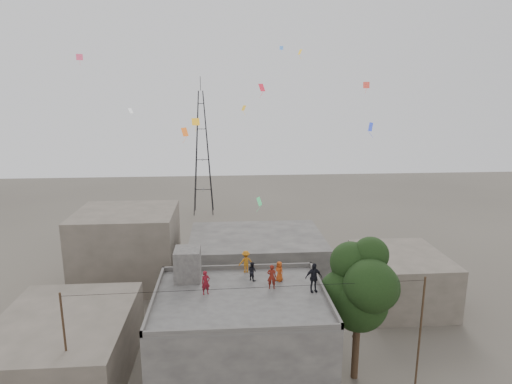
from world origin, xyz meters
TOP-DOWN VIEW (x-y plane):
  - main_building at (0.00, 0.00)m, footprint 10.00×8.00m
  - parapet at (0.00, 0.00)m, footprint 10.00×8.00m
  - stair_head_box at (-3.20, 2.60)m, footprint 1.60×1.80m
  - neighbor_west at (-11.00, 2.00)m, footprint 8.00×10.00m
  - neighbor_north at (2.00, 14.00)m, footprint 12.00×9.00m
  - neighbor_northwest at (-10.00, 16.00)m, footprint 9.00×8.00m
  - neighbor_east at (14.00, 10.00)m, footprint 7.00×8.00m
  - tree at (7.37, 0.60)m, footprint 4.90×4.60m
  - utility_line at (0.50, -1.25)m, footprint 20.12×0.62m
  - transmission_tower at (-4.00, 40.00)m, footprint 2.97×2.97m
  - person_red_adult at (1.92, 0.88)m, footprint 0.59×0.43m
  - person_orange_child at (2.51, 1.89)m, footprint 0.72×0.75m
  - person_dark_child at (0.83, 2.16)m, footprint 0.73×0.74m
  - person_dark_adult at (4.34, 0.28)m, footprint 1.10×0.62m
  - person_orange_adult at (0.50, 3.40)m, footprint 1.06×0.76m
  - person_red_child at (-1.99, 0.42)m, footprint 0.60×0.50m
  - kites at (1.65, 7.29)m, footprint 20.00×18.32m

SIDE VIEW (x-z plane):
  - neighbor_west at x=-11.00m, z-range 0.00..4.00m
  - neighbor_east at x=14.00m, z-range 0.00..4.40m
  - neighbor_north at x=2.00m, z-range 0.00..5.00m
  - main_building at x=0.00m, z-range 0.00..6.10m
  - neighbor_northwest at x=-10.00m, z-range 0.00..7.00m
  - utility_line at x=0.50m, z-range 0.13..7.53m
  - tree at x=7.37m, z-range 1.55..10.65m
  - parapet at x=0.00m, z-range 6.10..6.40m
  - person_dark_child at x=0.83m, z-range 6.10..7.30m
  - person_orange_child at x=2.51m, z-range 6.10..7.39m
  - person_red_child at x=-1.99m, z-range 6.10..7.52m
  - person_orange_adult at x=0.50m, z-range 6.10..7.58m
  - person_red_adult at x=1.92m, z-range 6.10..7.62m
  - person_dark_adult at x=4.34m, z-range 6.10..7.88m
  - stair_head_box at x=-3.20m, z-range 6.10..8.10m
  - transmission_tower at x=-4.00m, z-range -0.93..19.07m
  - kites at x=1.65m, z-range 10.61..22.20m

